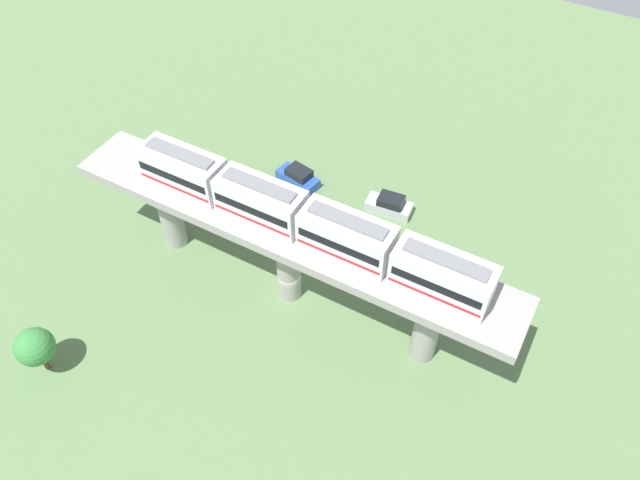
{
  "coord_description": "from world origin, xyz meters",
  "views": [
    {
      "loc": [
        25.13,
        16.81,
        40.65
      ],
      "look_at": [
        -2.5,
        1.42,
        4.84
      ],
      "focal_mm": 34.43,
      "sensor_mm": 36.0,
      "label": 1
    }
  ],
  "objects_px": {
    "parked_car_red": "(230,187)",
    "parked_car_blue": "(298,177)",
    "train": "(303,218)",
    "tree_near_viaduct": "(35,347)",
    "parked_car_silver": "(389,205)"
  },
  "relations": [
    {
      "from": "tree_near_viaduct",
      "to": "parked_car_silver",
      "type": "bearing_deg",
      "value": 150.69
    },
    {
      "from": "parked_car_blue",
      "to": "tree_near_viaduct",
      "type": "relative_size",
      "value": 1.02
    },
    {
      "from": "parked_car_red",
      "to": "tree_near_viaduct",
      "type": "relative_size",
      "value": 1.0
    },
    {
      "from": "tree_near_viaduct",
      "to": "parked_car_red",
      "type": "bearing_deg",
      "value": 177.05
    },
    {
      "from": "parked_car_red",
      "to": "parked_car_blue",
      "type": "xyz_separation_m",
      "value": [
        -4.24,
        4.97,
        0.0
      ]
    },
    {
      "from": "parked_car_silver",
      "to": "train",
      "type": "bearing_deg",
      "value": -13.85
    },
    {
      "from": "parked_car_red",
      "to": "parked_car_blue",
      "type": "height_order",
      "value": "same"
    },
    {
      "from": "parked_car_blue",
      "to": "tree_near_viaduct",
      "type": "bearing_deg",
      "value": -1.95
    },
    {
      "from": "parked_car_silver",
      "to": "tree_near_viaduct",
      "type": "xyz_separation_m",
      "value": [
        27.27,
        -15.31,
        2.22
      ]
    },
    {
      "from": "train",
      "to": "parked_car_red",
      "type": "distance_m",
      "value": 16.97
    },
    {
      "from": "parked_car_red",
      "to": "parked_car_blue",
      "type": "relative_size",
      "value": 0.99
    },
    {
      "from": "train",
      "to": "tree_near_viaduct",
      "type": "relative_size",
      "value": 6.24
    },
    {
      "from": "train",
      "to": "parked_car_silver",
      "type": "distance_m",
      "value": 15.39
    },
    {
      "from": "train",
      "to": "tree_near_viaduct",
      "type": "xyz_separation_m",
      "value": [
        14.8,
        -13.59,
        -6.63
      ]
    },
    {
      "from": "parked_car_silver",
      "to": "parked_car_blue",
      "type": "bearing_deg",
      "value": -90.79
    }
  ]
}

